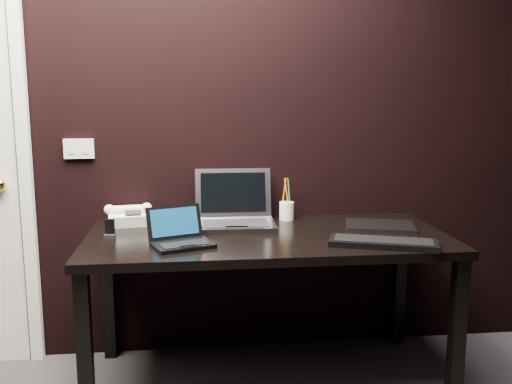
{
  "coord_description": "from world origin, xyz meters",
  "views": [
    {
      "loc": [
        -0.06,
        -1.2,
        1.4
      ],
      "look_at": [
        0.24,
        1.35,
        0.95
      ],
      "focal_mm": 40.0,
      "sensor_mm": 36.0,
      "label": 1
    }
  ],
  "objects": [
    {
      "name": "wall_switch",
      "position": [
        -0.62,
        1.79,
        1.12
      ],
      "size": [
        0.15,
        0.02,
        0.1
      ],
      "color": "silver",
      "rests_on": "wall_back"
    },
    {
      "name": "silver_laptop",
      "position": [
        0.16,
        1.59,
        0.79
      ],
      "size": [
        0.4,
        0.36,
        0.27
      ],
      "color": "gray",
      "rests_on": "desk"
    },
    {
      "name": "desk",
      "position": [
        0.3,
        1.4,
        0.66
      ],
      "size": [
        1.7,
        0.8,
        0.74
      ],
      "color": "black",
      "rests_on": "ground"
    },
    {
      "name": "netbook",
      "position": [
        -0.1,
        1.25,
        0.77
      ],
      "size": [
        0.31,
        0.3,
        0.16
      ],
      "color": "black",
      "rests_on": "desk"
    },
    {
      "name": "ext_keyboard",
      "position": [
        0.78,
        1.14,
        0.75
      ],
      "size": [
        0.49,
        0.3,
        0.03
      ],
      "color": "black",
      "rests_on": "desk"
    },
    {
      "name": "desk_phone",
      "position": [
        -0.37,
        1.69,
        0.78
      ],
      "size": [
        0.24,
        0.2,
        0.12
      ],
      "color": "white",
      "rests_on": "desk"
    },
    {
      "name": "wall_back",
      "position": [
        0.0,
        1.8,
        1.3
      ],
      "size": [
        4.0,
        0.0,
        4.0
      ],
      "primitive_type": "plane",
      "rotation": [
        1.57,
        0.0,
        0.0
      ],
      "color": "black",
      "rests_on": "ground"
    },
    {
      "name": "closed_laptop",
      "position": [
        0.87,
        1.45,
        0.75
      ],
      "size": [
        0.38,
        0.31,
        0.02
      ],
      "color": "gray",
      "rests_on": "desk"
    },
    {
      "name": "mobile_phone",
      "position": [
        -0.43,
        1.42,
        0.77
      ],
      "size": [
        0.05,
        0.05,
        0.09
      ],
      "color": "black",
      "rests_on": "desk"
    },
    {
      "name": "pen_cup",
      "position": [
        0.44,
        1.7,
        0.79
      ],
      "size": [
        0.09,
        0.09,
        0.22
      ],
      "color": "white",
      "rests_on": "desk"
    }
  ]
}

